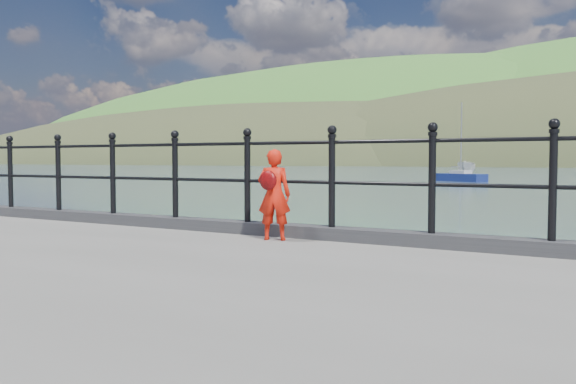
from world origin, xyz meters
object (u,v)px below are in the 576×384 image
Objects in this scene: child at (274,194)px; sailboat_port at (461,178)px; launch_white at (467,169)px; railing at (288,169)px.

sailboat_port is at bearing -98.80° from child.
sailboat_port reaches higher than launch_white.
railing is 48.95m from sailboat_port.
railing is at bearing -106.37° from child.
child is (0.03, -0.38, -0.28)m from railing.
child is at bearing -83.37° from launch_white.
child is 49.32m from sailboat_port.
railing reaches higher than launch_white.
railing is 3.90× the size of launch_white.
launch_white is (-13.34, 61.56, -0.93)m from railing.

